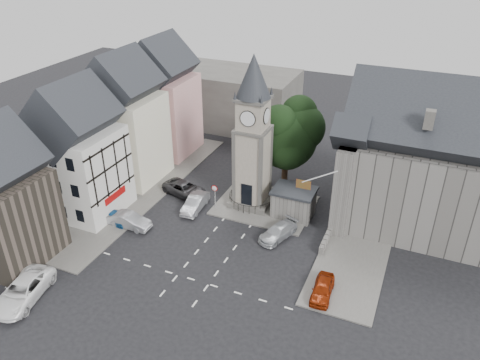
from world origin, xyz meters
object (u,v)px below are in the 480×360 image
at_px(stone_shelter, 293,202).
at_px(car_west_blue, 114,217).
at_px(pedestrian, 338,216).
at_px(clock_tower, 253,134).
at_px(car_east_red, 322,289).

distance_m(stone_shelter, car_west_blue, 18.37).
xyz_separation_m(car_west_blue, pedestrian, (20.93, 8.62, 0.24)).
xyz_separation_m(clock_tower, car_east_red, (10.64, -10.99, -7.45)).
relative_size(stone_shelter, car_west_blue, 1.12).
height_order(stone_shelter, car_east_red, stone_shelter).
distance_m(clock_tower, car_east_red, 17.01).
bearing_deg(clock_tower, stone_shelter, -5.84).
relative_size(stone_shelter, pedestrian, 2.40).
height_order(clock_tower, pedestrian, clock_tower).
distance_m(stone_shelter, pedestrian, 4.68).
height_order(clock_tower, car_east_red, clock_tower).
relative_size(clock_tower, pedestrian, 9.07).
bearing_deg(car_west_blue, car_east_red, -85.96).
xyz_separation_m(car_west_blue, car_east_red, (22.14, -2.08, 0.02)).
relative_size(car_east_red, pedestrian, 2.21).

